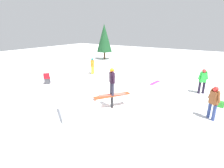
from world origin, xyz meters
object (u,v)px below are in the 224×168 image
at_px(bystander_brown, 214,101).
at_px(pine_tree_far, 104,38).
at_px(bystander_orange, 92,65).
at_px(backpack_on_snow, 221,104).
at_px(loose_snowboard_magenta, 155,83).
at_px(folding_chair, 47,79).
at_px(main_rider_on_rail, 112,82).
at_px(rail_feature, 112,97).
at_px(bystander_green, 203,80).

bearing_deg(bystander_brown, pine_tree_far, -176.31).
height_order(bystander_orange, backpack_on_snow, bystander_orange).
xyz_separation_m(loose_snowboard_magenta, backpack_on_snow, (-2.30, -4.53, 0.16)).
bearing_deg(folding_chair, main_rider_on_rail, 127.44).
bearing_deg(rail_feature, bystander_orange, 80.18).
height_order(loose_snowboard_magenta, pine_tree_far, pine_tree_far).
relative_size(main_rider_on_rail, bystander_green, 0.88).
distance_m(bystander_orange, folding_chair, 4.39).
distance_m(bystander_brown, folding_chair, 11.03).
bearing_deg(pine_tree_far, rail_feature, -142.88).
xyz_separation_m(bystander_brown, bystander_orange, (3.53, 10.02, -0.07)).
distance_m(rail_feature, pine_tree_far, 15.61).
distance_m(main_rider_on_rail, folding_chair, 6.58).
xyz_separation_m(folding_chair, backpack_on_snow, (2.48, -11.34, -0.24)).
height_order(bystander_brown, bystander_orange, bystander_brown).
height_order(folding_chair, backpack_on_snow, folding_chair).
height_order(rail_feature, backpack_on_snow, rail_feature).
distance_m(loose_snowboard_magenta, backpack_on_snow, 5.08).
bearing_deg(main_rider_on_rail, pine_tree_far, 79.00).
bearing_deg(bystander_green, loose_snowboard_magenta, -47.34).
relative_size(rail_feature, loose_snowboard_magenta, 1.31).
height_order(rail_feature, main_rider_on_rail, main_rider_on_rail).
distance_m(bystander_green, pine_tree_far, 15.06).
xyz_separation_m(bystander_orange, loose_snowboard_magenta, (0.52, -5.84, -0.83)).
xyz_separation_m(backpack_on_snow, pine_tree_far, (9.05, 14.22, 2.64)).
bearing_deg(backpack_on_snow, main_rider_on_rail, -134.51).
relative_size(backpack_on_snow, pine_tree_far, 0.07).
height_order(bystander_orange, loose_snowboard_magenta, bystander_orange).
bearing_deg(bystander_orange, backpack_on_snow, 71.07).
xyz_separation_m(rail_feature, bystander_brown, (1.52, -4.55, 0.29)).
relative_size(loose_snowboard_magenta, pine_tree_far, 0.30).
distance_m(bystander_green, loose_snowboard_magenta, 3.49).
bearing_deg(bystander_brown, backpack_on_snow, 120.59).
xyz_separation_m(rail_feature, backpack_on_snow, (3.27, -4.89, -0.44)).
bearing_deg(folding_chair, rail_feature, 127.44).
relative_size(bystander_green, backpack_on_snow, 4.80).
bearing_deg(loose_snowboard_magenta, folding_chair, -47.87).
height_order(rail_feature, loose_snowboard_magenta, rail_feature).
relative_size(bystander_green, pine_tree_far, 0.35).
distance_m(bystander_orange, loose_snowboard_magenta, 5.92).
bearing_deg(pine_tree_far, bystander_orange, -152.06).
bearing_deg(backpack_on_snow, bystander_brown, -89.30).
xyz_separation_m(rail_feature, bystander_orange, (5.05, 5.47, 0.23)).
distance_m(main_rider_on_rail, bystander_green, 6.23).
bearing_deg(pine_tree_far, main_rider_on_rail, -142.88).
bearing_deg(bystander_green, backpack_on_snow, 87.74).
xyz_separation_m(bystander_green, pine_tree_far, (7.34, 13.01, 1.89)).
height_order(main_rider_on_rail, pine_tree_far, pine_tree_far).
distance_m(folding_chair, backpack_on_snow, 11.61).
xyz_separation_m(bystander_orange, pine_tree_far, (7.28, 3.86, 1.97)).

